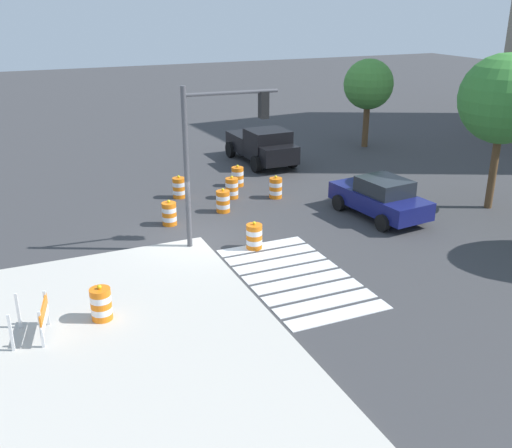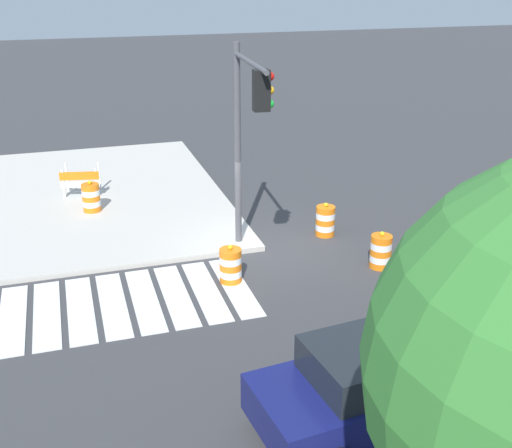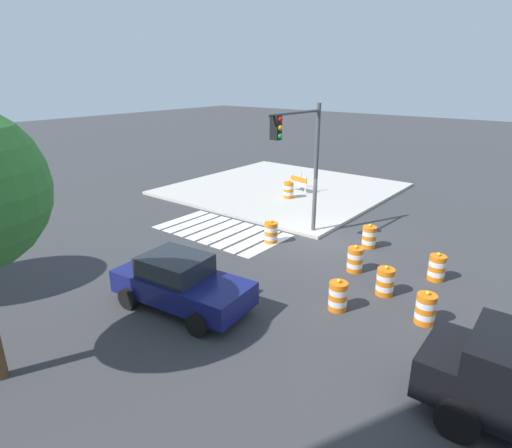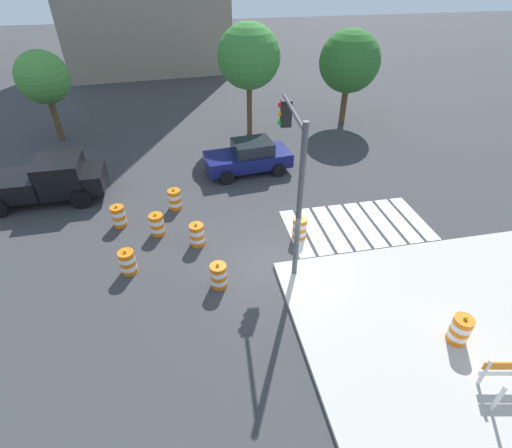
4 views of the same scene
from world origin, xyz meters
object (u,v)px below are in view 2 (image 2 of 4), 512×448
object	(u,v)px
traffic_barrel_far_curb	(325,221)
traffic_barrel_on_sidewalk	(91,197)
traffic_barrel_median_far	(381,251)
traffic_light_pole	(247,119)
traffic_barrel_median_near	(231,266)
sports_car	(375,385)
traffic_barrel_lane_center	(469,296)
traffic_barrel_opposite_curb	(452,259)
construction_barricade	(80,180)
traffic_barrel_crosswalk_end	(441,225)

from	to	relation	value
traffic_barrel_far_curb	traffic_barrel_on_sidewalk	world-z (taller)	traffic_barrel_on_sidewalk
traffic_barrel_median_far	traffic_light_pole	bearing A→B (deg)	-21.96
traffic_barrel_median_near	sports_car	bearing A→B (deg)	99.06
traffic_barrel_lane_center	traffic_barrel_opposite_curb	xyz separation A→B (m)	(-0.75, -1.78, 0.00)
traffic_barrel_opposite_curb	construction_barricade	xyz separation A→B (m)	(8.79, -8.74, 0.27)
sports_car	traffic_barrel_median_far	xyz separation A→B (m)	(-3.06, -5.55, -0.36)
traffic_barrel_median_near	traffic_barrel_far_curb	size ratio (longest dim) A/B	1.00
sports_car	traffic_barrel_far_curb	xyz separation A→B (m)	(-2.52, -7.98, -0.36)
sports_car	traffic_barrel_opposite_curb	xyz separation A→B (m)	(-4.59, -4.56, -0.36)
sports_car	construction_barricade	xyz separation A→B (m)	(4.20, -13.31, -0.09)
traffic_barrel_median_near	traffic_barrel_opposite_curb	world-z (taller)	same
traffic_barrel_lane_center	construction_barricade	size ratio (longest dim) A/B	0.75
traffic_barrel_median_near	construction_barricade	bearing A→B (deg)	-66.25
traffic_barrel_far_curb	traffic_barrel_opposite_curb	xyz separation A→B (m)	(-2.07, 3.42, 0.00)
traffic_barrel_lane_center	traffic_barrel_median_near	bearing A→B (deg)	-33.14
traffic_barrel_median_far	traffic_barrel_far_curb	xyz separation A→B (m)	(0.55, -2.43, 0.00)
traffic_barrel_median_far	traffic_barrel_on_sidewalk	world-z (taller)	traffic_barrel_on_sidewalk
traffic_barrel_median_near	traffic_barrel_on_sidewalk	world-z (taller)	traffic_barrel_on_sidewalk
traffic_barrel_median_far	traffic_barrel_lane_center	size ratio (longest dim) A/B	1.00
traffic_barrel_median_near	traffic_barrel_far_curb	bearing A→B (deg)	-149.06
traffic_barrel_crosswalk_end	traffic_barrel_opposite_curb	xyz separation A→B (m)	(1.00, 2.10, 0.00)
sports_car	traffic_barrel_crosswalk_end	size ratio (longest dim) A/B	4.38
construction_barricade	traffic_barrel_median_near	bearing A→B (deg)	113.75
traffic_barrel_on_sidewalk	construction_barricade	world-z (taller)	traffic_barrel_on_sidewalk
traffic_barrel_crosswalk_end	traffic_barrel_median_far	size ratio (longest dim) A/B	1.00
traffic_barrel_crosswalk_end	sports_car	bearing A→B (deg)	50.04
traffic_barrel_lane_center	construction_barricade	distance (m)	13.24
traffic_barrel_on_sidewalk	traffic_barrel_median_far	bearing A→B (deg)	138.83
traffic_barrel_crosswalk_end	traffic_light_pole	size ratio (longest dim) A/B	0.19
traffic_barrel_crosswalk_end	construction_barricade	world-z (taller)	construction_barricade
traffic_barrel_lane_center	traffic_light_pole	xyz separation A→B (m)	(4.05, -4.09, 3.46)
traffic_barrel_on_sidewalk	traffic_barrel_lane_center	bearing A→B (deg)	131.20
traffic_barrel_median_near	traffic_barrel_on_sidewalk	bearing A→B (deg)	-62.46
traffic_barrel_crosswalk_end	traffic_barrel_opposite_curb	distance (m)	2.33
traffic_barrel_median_far	traffic_barrel_lane_center	xyz separation A→B (m)	(-0.77, 2.77, 0.00)
traffic_barrel_far_curb	traffic_barrel_opposite_curb	size ratio (longest dim) A/B	1.00
traffic_barrel_median_far	traffic_light_pole	world-z (taller)	traffic_light_pole
sports_car	traffic_barrel_crosswalk_end	world-z (taller)	sports_car
sports_car	construction_barricade	size ratio (longest dim) A/B	3.27
traffic_barrel_median_near	traffic_light_pole	distance (m)	3.66
traffic_light_pole	traffic_barrel_far_curb	bearing A→B (deg)	-157.86
traffic_barrel_far_curb	traffic_light_pole	distance (m)	4.54
traffic_barrel_crosswalk_end	traffic_barrel_median_far	world-z (taller)	same
traffic_barrel_crosswalk_end	traffic_barrel_median_near	xyz separation A→B (m)	(6.52, 0.76, 0.00)
traffic_barrel_opposite_curb	traffic_barrel_on_sidewalk	world-z (taller)	traffic_barrel_on_sidewalk
traffic_barrel_median_far	construction_barricade	xyz separation A→B (m)	(7.26, -7.75, 0.27)
traffic_barrel_on_sidewalk	traffic_barrel_far_curb	bearing A→B (deg)	150.18
traffic_barrel_lane_center	traffic_barrel_far_curb	bearing A→B (deg)	-75.75
traffic_barrel_far_curb	traffic_barrel_lane_center	bearing A→B (deg)	104.25
traffic_barrel_far_curb	construction_barricade	xyz separation A→B (m)	(6.72, -5.33, 0.27)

